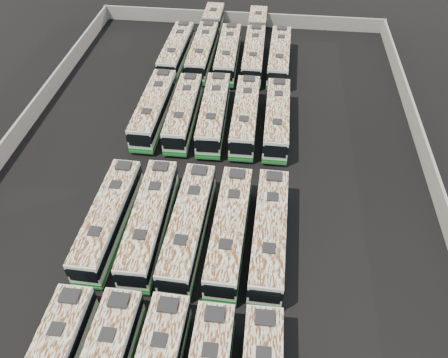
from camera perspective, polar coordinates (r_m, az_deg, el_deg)
ground at (r=44.99m, az=-1.86°, el=-0.08°), size 140.00×140.00×0.00m
perimeter_wall at (r=44.24m, az=-1.89°, el=0.94°), size 45.20×73.20×2.20m
bus_midfront_far_left at (r=40.28m, az=-14.82°, el=-4.99°), size 2.88×12.64×3.55m
bus_midfront_left at (r=39.25m, az=-9.68°, el=-5.42°), size 2.89×12.94×3.64m
bus_midfront_center at (r=38.47m, az=-4.64°, el=-6.09°), size 3.07×13.00×3.65m
bus_midfront_right at (r=38.08m, az=0.75°, el=-6.62°), size 2.97×12.92×3.63m
bus_midfront_far_right at (r=38.02m, az=5.96°, el=-7.03°), size 2.95×12.98×3.65m
bus_midback_far_left at (r=52.21m, az=-9.12°, el=9.09°), size 2.87×12.88×3.62m
bus_midback_left at (r=51.30m, az=-5.30°, el=8.72°), size 2.80×12.51×3.52m
bus_midback_center at (r=50.82m, az=-1.34°, el=8.62°), size 3.05×12.98×3.64m
bus_midback_right at (r=50.52m, az=2.79°, el=8.29°), size 2.79×12.74×3.59m
bus_midback_far_right at (r=50.42m, az=6.92°, el=7.88°), size 2.66×12.57×3.54m
bus_back_far_left at (r=63.93m, az=-6.21°, el=16.31°), size 2.92×12.65×3.55m
bus_back_left at (r=66.43m, az=-2.30°, el=17.67°), size 2.89×19.92×3.61m
bus_back_center at (r=62.85m, az=0.52°, el=16.07°), size 2.91×12.79×3.59m
bus_back_right at (r=65.74m, az=4.09°, el=17.25°), size 2.79×19.44×3.52m
bus_back_far_right at (r=62.61m, az=7.23°, el=15.60°), size 2.95×12.76×3.58m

